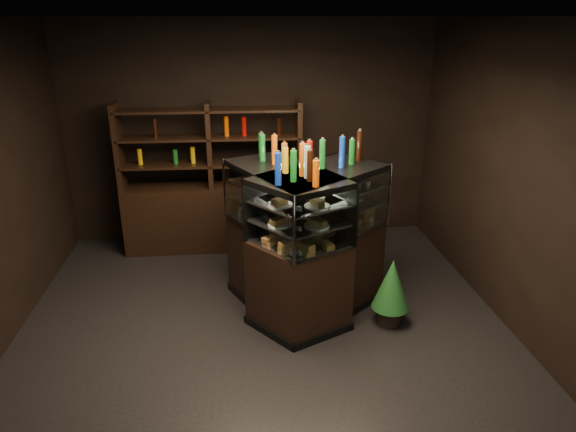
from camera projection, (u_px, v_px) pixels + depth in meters
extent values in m
plane|color=black|center=(265.00, 328.00, 5.28)|extent=(5.00, 5.00, 0.00)
cube|color=black|center=(251.00, 133.00, 7.05)|extent=(5.00, 0.02, 3.00)
cube|color=black|center=(294.00, 356.00, 2.42)|extent=(5.00, 0.02, 3.00)
cube|color=black|center=(518.00, 181.00, 4.99)|extent=(0.02, 5.00, 3.00)
cube|color=black|center=(258.00, 16.00, 4.19)|extent=(5.00, 5.00, 0.02)
cube|color=black|center=(317.00, 272.00, 5.45)|extent=(1.55, 1.43, 0.93)
cube|color=black|center=(316.00, 307.00, 5.60)|extent=(1.60, 1.47, 0.08)
cube|color=black|center=(320.00, 174.00, 5.05)|extent=(1.55, 1.43, 0.06)
cube|color=silver|center=(318.00, 231.00, 5.27)|extent=(1.47, 1.35, 0.02)
cube|color=silver|center=(319.00, 211.00, 5.20)|extent=(1.47, 1.35, 0.02)
cube|color=silver|center=(319.00, 193.00, 5.12)|extent=(1.47, 1.35, 0.02)
cube|color=white|center=(347.00, 211.00, 4.92)|extent=(1.12, 0.88, 0.65)
cylinder|color=silver|center=(389.00, 194.00, 5.39)|extent=(0.03, 0.03, 0.67)
cylinder|color=silver|center=(294.00, 231.00, 4.46)|extent=(0.03, 0.03, 0.67)
cube|color=black|center=(286.00, 270.00, 5.48)|extent=(1.25, 1.58, 0.93)
cube|color=black|center=(286.00, 305.00, 5.64)|extent=(1.29, 1.63, 0.08)
cube|color=black|center=(286.00, 173.00, 5.09)|extent=(1.25, 1.58, 0.06)
cube|color=silver|center=(286.00, 230.00, 5.31)|extent=(1.17, 1.51, 0.02)
cube|color=silver|center=(286.00, 210.00, 5.23)|extent=(1.17, 1.51, 0.02)
cube|color=silver|center=(286.00, 192.00, 5.16)|extent=(1.17, 1.51, 0.02)
cube|color=white|center=(255.00, 208.00, 5.02)|extent=(0.62, 1.28, 0.65)
cylinder|color=silver|center=(294.00, 231.00, 4.46)|extent=(0.03, 0.03, 0.67)
cylinder|color=silver|center=(225.00, 188.00, 5.58)|extent=(0.03, 0.03, 0.67)
cube|color=gold|center=(279.00, 246.00, 4.85)|extent=(0.20, 0.18, 0.06)
cube|color=gold|center=(293.00, 240.00, 4.98)|extent=(0.20, 0.18, 0.06)
cube|color=gold|center=(307.00, 234.00, 5.11)|extent=(0.20, 0.18, 0.06)
cube|color=gold|center=(321.00, 229.00, 5.24)|extent=(0.20, 0.18, 0.06)
cube|color=gold|center=(334.00, 224.00, 5.37)|extent=(0.20, 0.18, 0.06)
cube|color=gold|center=(346.00, 219.00, 5.50)|extent=(0.20, 0.18, 0.06)
cube|color=gold|center=(357.00, 214.00, 5.63)|extent=(0.20, 0.18, 0.06)
cylinder|color=white|center=(280.00, 224.00, 4.84)|extent=(0.24, 0.24, 0.02)
cube|color=gold|center=(280.00, 221.00, 4.83)|extent=(0.19, 0.17, 0.05)
cylinder|color=white|center=(306.00, 214.00, 5.07)|extent=(0.24, 0.24, 0.02)
cube|color=gold|center=(307.00, 211.00, 5.06)|extent=(0.19, 0.17, 0.05)
cylinder|color=white|center=(330.00, 206.00, 5.31)|extent=(0.24, 0.24, 0.02)
cube|color=gold|center=(330.00, 202.00, 5.29)|extent=(0.19, 0.17, 0.05)
cylinder|color=white|center=(352.00, 198.00, 5.54)|extent=(0.24, 0.24, 0.02)
cube|color=gold|center=(352.00, 195.00, 5.53)|extent=(0.19, 0.17, 0.05)
cylinder|color=white|center=(280.00, 204.00, 4.77)|extent=(0.24, 0.24, 0.02)
cube|color=gold|center=(280.00, 201.00, 4.75)|extent=(0.19, 0.17, 0.05)
cylinder|color=white|center=(307.00, 196.00, 5.00)|extent=(0.24, 0.24, 0.02)
cube|color=gold|center=(307.00, 192.00, 4.99)|extent=(0.19, 0.17, 0.05)
cylinder|color=white|center=(331.00, 188.00, 5.24)|extent=(0.24, 0.24, 0.02)
cube|color=gold|center=(331.00, 184.00, 5.22)|extent=(0.19, 0.17, 0.05)
cylinder|color=white|center=(353.00, 180.00, 5.47)|extent=(0.24, 0.24, 0.02)
cube|color=gold|center=(353.00, 177.00, 5.46)|extent=(0.19, 0.17, 0.05)
cube|color=gold|center=(256.00, 210.00, 5.75)|extent=(0.16, 0.20, 0.06)
cube|color=gold|center=(264.00, 215.00, 5.59)|extent=(0.16, 0.20, 0.06)
cube|color=gold|center=(274.00, 221.00, 5.44)|extent=(0.16, 0.20, 0.06)
cube|color=gold|center=(283.00, 227.00, 5.28)|extent=(0.16, 0.20, 0.06)
cube|color=gold|center=(294.00, 234.00, 5.12)|extent=(0.16, 0.20, 0.06)
cube|color=gold|center=(305.00, 240.00, 4.97)|extent=(0.16, 0.20, 0.06)
cube|color=gold|center=(316.00, 248.00, 4.81)|extent=(0.16, 0.20, 0.06)
cylinder|color=white|center=(261.00, 194.00, 5.65)|extent=(0.24, 0.24, 0.02)
cube|color=gold|center=(261.00, 191.00, 5.64)|extent=(0.15, 0.19, 0.05)
cylinder|color=white|center=(277.00, 203.00, 5.37)|extent=(0.24, 0.24, 0.02)
cube|color=gold|center=(277.00, 200.00, 5.36)|extent=(0.15, 0.19, 0.05)
cylinder|color=white|center=(296.00, 214.00, 5.08)|extent=(0.24, 0.24, 0.02)
cube|color=gold|center=(296.00, 211.00, 5.07)|extent=(0.15, 0.19, 0.05)
cylinder|color=white|center=(316.00, 226.00, 4.80)|extent=(0.24, 0.24, 0.02)
cube|color=gold|center=(316.00, 222.00, 4.79)|extent=(0.15, 0.19, 0.05)
cylinder|color=white|center=(260.00, 177.00, 5.58)|extent=(0.24, 0.24, 0.02)
cube|color=gold|center=(260.00, 174.00, 5.57)|extent=(0.15, 0.19, 0.05)
cylinder|color=white|center=(277.00, 186.00, 5.30)|extent=(0.24, 0.24, 0.02)
cube|color=gold|center=(277.00, 182.00, 5.28)|extent=(0.15, 0.19, 0.05)
cylinder|color=white|center=(296.00, 195.00, 5.01)|extent=(0.24, 0.24, 0.02)
cube|color=gold|center=(296.00, 192.00, 5.00)|extent=(0.15, 0.19, 0.05)
cylinder|color=white|center=(317.00, 206.00, 4.73)|extent=(0.24, 0.24, 0.02)
cube|color=gold|center=(317.00, 202.00, 4.72)|extent=(0.15, 0.19, 0.05)
cylinder|color=#B20C0A|center=(275.00, 169.00, 4.60)|extent=(0.06, 0.06, 0.28)
cylinder|color=silver|center=(275.00, 153.00, 4.55)|extent=(0.03, 0.03, 0.02)
cylinder|color=#147223|center=(289.00, 166.00, 4.71)|extent=(0.06, 0.06, 0.28)
cylinder|color=silver|center=(289.00, 150.00, 4.66)|extent=(0.03, 0.03, 0.02)
cylinder|color=#0F38B2|center=(302.00, 162.00, 4.82)|extent=(0.06, 0.06, 0.28)
cylinder|color=silver|center=(302.00, 147.00, 4.77)|extent=(0.03, 0.03, 0.02)
cylinder|color=yellow|center=(314.00, 159.00, 4.93)|extent=(0.06, 0.06, 0.28)
cylinder|color=silver|center=(314.00, 144.00, 4.88)|extent=(0.03, 0.03, 0.02)
cylinder|color=black|center=(326.00, 156.00, 5.05)|extent=(0.06, 0.06, 0.28)
cylinder|color=silver|center=(326.00, 141.00, 4.99)|extent=(0.03, 0.03, 0.02)
cylinder|color=#D8590A|center=(337.00, 153.00, 5.16)|extent=(0.06, 0.06, 0.28)
cylinder|color=silver|center=(337.00, 138.00, 5.10)|extent=(0.03, 0.03, 0.02)
cylinder|color=silver|center=(348.00, 150.00, 5.27)|extent=(0.06, 0.06, 0.28)
cylinder|color=silver|center=(348.00, 135.00, 5.21)|extent=(0.03, 0.03, 0.02)
cylinder|color=#B20C0A|center=(358.00, 147.00, 5.38)|extent=(0.06, 0.06, 0.28)
cylinder|color=silver|center=(359.00, 133.00, 5.32)|extent=(0.03, 0.03, 0.02)
cylinder|color=#B20C0A|center=(257.00, 144.00, 5.50)|extent=(0.06, 0.06, 0.28)
cylinder|color=silver|center=(257.00, 130.00, 5.44)|extent=(0.03, 0.03, 0.02)
cylinder|color=#147223|center=(265.00, 147.00, 5.36)|extent=(0.06, 0.06, 0.28)
cylinder|color=silver|center=(265.00, 133.00, 5.31)|extent=(0.03, 0.03, 0.02)
cylinder|color=#0F38B2|center=(273.00, 151.00, 5.23)|extent=(0.06, 0.06, 0.28)
cylinder|color=silver|center=(273.00, 136.00, 5.17)|extent=(0.03, 0.03, 0.02)
cylinder|color=yellow|center=(282.00, 154.00, 5.09)|extent=(0.06, 0.06, 0.28)
cylinder|color=silver|center=(282.00, 140.00, 5.04)|extent=(0.03, 0.03, 0.02)
cylinder|color=black|center=(291.00, 158.00, 4.96)|extent=(0.06, 0.06, 0.28)
cylinder|color=silver|center=(291.00, 143.00, 4.91)|extent=(0.03, 0.03, 0.02)
cylinder|color=#D8590A|center=(300.00, 162.00, 4.83)|extent=(0.06, 0.06, 0.28)
cylinder|color=silver|center=(300.00, 146.00, 4.77)|extent=(0.03, 0.03, 0.02)
cylinder|color=silver|center=(310.00, 166.00, 4.69)|extent=(0.06, 0.06, 0.28)
cylinder|color=silver|center=(311.00, 150.00, 4.64)|extent=(0.03, 0.03, 0.02)
cylinder|color=#B20C0A|center=(321.00, 171.00, 4.56)|extent=(0.06, 0.06, 0.28)
cylinder|color=silver|center=(322.00, 154.00, 4.50)|extent=(0.03, 0.03, 0.02)
cylinder|color=black|center=(389.00, 315.00, 5.34)|extent=(0.26, 0.26, 0.19)
cone|color=#1C621C|center=(392.00, 284.00, 5.21)|extent=(0.39, 0.39, 0.54)
cone|color=#1C621C|center=(393.00, 269.00, 5.14)|extent=(0.30, 0.30, 0.37)
cube|color=black|center=(214.00, 217.00, 6.96)|extent=(2.37, 0.47, 0.90)
cube|color=black|center=(119.00, 147.00, 6.50)|extent=(0.07, 0.38, 1.10)
cube|color=black|center=(210.00, 145.00, 6.60)|extent=(0.07, 0.38, 1.10)
cube|color=black|center=(298.00, 143.00, 6.69)|extent=(0.07, 0.38, 1.10)
cube|color=black|center=(211.00, 164.00, 6.69)|extent=(2.32, 0.42, 0.03)
cube|color=black|center=(209.00, 138.00, 6.56)|extent=(2.32, 0.42, 0.03)
cube|color=black|center=(208.00, 110.00, 6.44)|extent=(2.32, 0.42, 0.03)
cylinder|color=#B20C0A|center=(140.00, 156.00, 6.57)|extent=(0.06, 0.06, 0.22)
cylinder|color=#147223|center=(158.00, 156.00, 6.59)|extent=(0.06, 0.06, 0.22)
cylinder|color=#0F38B2|center=(175.00, 155.00, 6.61)|extent=(0.06, 0.06, 0.22)
cylinder|color=yellow|center=(193.00, 155.00, 6.63)|extent=(0.06, 0.06, 0.22)
cylinder|color=black|center=(210.00, 155.00, 6.64)|extent=(0.06, 0.06, 0.22)
cylinder|color=#D8590A|center=(228.00, 154.00, 6.66)|extent=(0.06, 0.06, 0.22)
cylinder|color=silver|center=(245.00, 154.00, 6.68)|extent=(0.06, 0.06, 0.22)
cylinder|color=#B20C0A|center=(262.00, 153.00, 6.70)|extent=(0.06, 0.06, 0.22)
cylinder|color=#147223|center=(279.00, 153.00, 6.72)|extent=(0.06, 0.06, 0.22)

